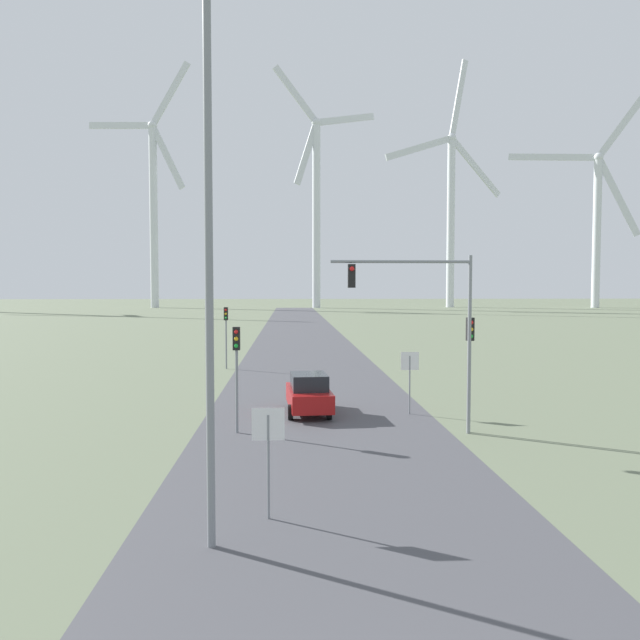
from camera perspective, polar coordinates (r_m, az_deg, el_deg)
road_surface at (r=53.72m, az=-1.40°, el=-3.07°), size 10.00×240.00×0.01m
streetlamp at (r=13.72m, az=-10.17°, el=10.59°), size 3.14×0.32×12.36m
stop_sign_near at (r=15.55m, az=-4.75°, el=-11.00°), size 0.81×0.07×2.75m
stop_sign_far at (r=28.22m, az=8.21°, el=-4.61°), size 0.81×0.07×2.80m
traffic_light_post_near_left at (r=24.44m, az=-7.64°, el=-3.24°), size 0.28×0.34×4.15m
traffic_light_post_near_right at (r=24.99m, az=13.55°, el=-2.59°), size 0.28×0.34×4.51m
traffic_light_post_mid_left at (r=43.80m, az=-8.59°, el=-0.36°), size 0.28×0.33×4.30m
traffic_light_mast_overhead at (r=24.25m, az=9.46°, el=1.24°), size 5.46×0.35×6.92m
car_approaching at (r=28.19m, az=-1.02°, el=-6.75°), size 2.09×4.22×1.83m
wind_turbine_left at (r=182.06m, az=-14.99°, el=10.79°), size 29.90×8.79×67.00m
wind_turbine_center at (r=174.18m, az=-0.34°, el=11.21°), size 28.52×10.78×64.54m
wind_turbine_right at (r=183.66m, az=11.89°, el=10.51°), size 36.71×15.35×70.21m
wind_turbine_far_right at (r=191.53m, az=24.01°, el=9.05°), size 34.99×16.94×61.73m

